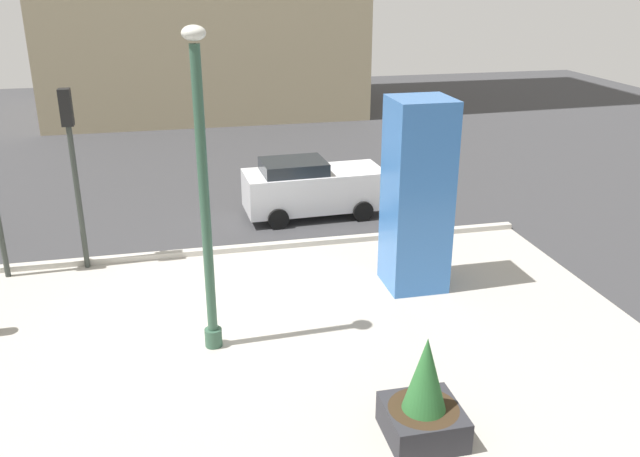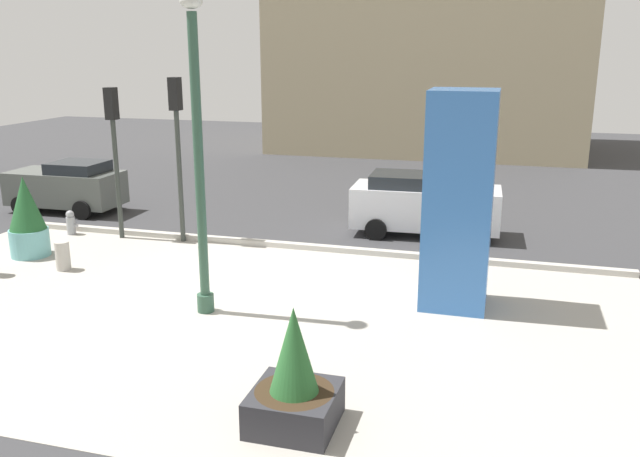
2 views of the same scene
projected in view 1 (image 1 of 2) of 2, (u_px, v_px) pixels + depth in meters
The scene contains 8 objects.
ground_plane at pixel (210, 242), 19.42m from camera, with size 60.00×60.00×0.00m, color #38383A.
plaza_pavement at pixel (231, 348), 13.96m from camera, with size 18.00×10.00×0.02m, color #ADA89E.
curb_strip at pixel (212, 251), 18.59m from camera, with size 18.00×0.24×0.16m, color #B7B2A8.
lamp_post at pixel (205, 204), 12.92m from camera, with size 0.44×0.44×6.47m.
art_pillar_blue at pixel (417, 196), 15.97m from camera, with size 1.40×1.40×4.66m, color #3870BC.
potted_plant_mid_plaza at pixel (424, 401), 11.08m from camera, with size 1.25×1.25×1.90m.
traffic_light_corner at pixel (72, 151), 16.64m from camera, with size 0.28×0.42×4.70m.
car_far_lane at pixel (312, 187), 21.19m from camera, with size 4.42×2.13×1.85m.
Camera 1 is at (-0.85, -14.24, 7.36)m, focal length 37.68 mm.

